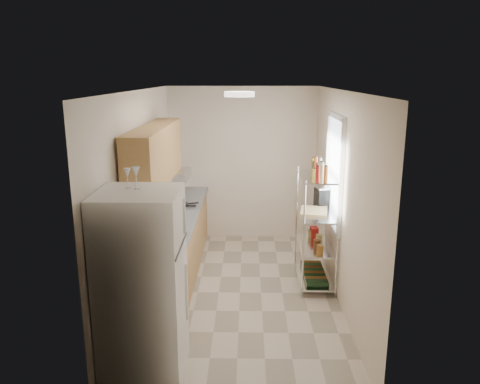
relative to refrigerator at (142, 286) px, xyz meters
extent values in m
cube|color=beige|center=(0.87, 1.68, -0.90)|extent=(2.50, 4.40, 0.01)
cube|color=white|center=(0.87, 1.68, 1.71)|extent=(2.50, 4.40, 0.01)
cube|color=beige|center=(0.87, 3.89, 0.41)|extent=(2.50, 0.01, 2.60)
cube|color=beige|center=(0.87, -0.52, 0.41)|extent=(2.50, 0.01, 2.60)
cube|color=beige|center=(-0.38, 1.68, 0.41)|extent=(0.01, 4.40, 2.60)
cube|color=beige|center=(2.12, 1.68, 0.41)|extent=(0.01, 4.40, 2.60)
cube|color=tan|center=(-0.05, 2.12, -0.46)|extent=(0.60, 3.48, 0.86)
cube|color=gray|center=(-0.03, 2.12, -0.01)|extent=(0.63, 3.51, 0.04)
cube|color=#B7BABC|center=(-0.07, 0.98, -0.02)|extent=(0.52, 0.44, 0.04)
cube|color=#B7BABC|center=(0.23, 3.48, -0.43)|extent=(0.01, 0.55, 0.72)
cube|color=tan|center=(-0.18, 1.78, 0.92)|extent=(0.33, 2.20, 0.72)
cube|color=#B7BABC|center=(-0.13, 2.58, 0.50)|extent=(0.50, 0.60, 0.12)
cube|color=white|center=(2.10, 2.03, 0.66)|extent=(0.06, 1.00, 1.46)
cube|color=silver|center=(1.88, 1.98, -0.79)|extent=(0.45, 0.90, 0.02)
cube|color=silver|center=(1.88, 1.98, -0.34)|extent=(0.45, 0.90, 0.02)
cube|color=silver|center=(1.88, 1.98, 0.11)|extent=(0.45, 0.90, 0.02)
cube|color=silver|center=(1.88, 1.98, 0.61)|extent=(0.45, 0.90, 0.02)
cylinder|color=silver|center=(1.66, 1.54, -0.12)|extent=(0.02, 0.02, 1.55)
cylinder|color=silver|center=(1.66, 2.42, -0.12)|extent=(0.02, 0.02, 1.55)
cylinder|color=silver|center=(2.09, 1.54, -0.12)|extent=(0.02, 0.02, 1.55)
cylinder|color=silver|center=(2.09, 2.42, -0.12)|extent=(0.02, 0.02, 1.55)
cylinder|color=white|center=(0.87, 1.38, 1.68)|extent=(0.34, 0.34, 0.05)
cube|color=white|center=(0.00, 0.00, 0.00)|extent=(0.74, 0.74, 1.79)
cylinder|color=white|center=(-0.06, 1.91, 0.11)|extent=(0.25, 0.25, 0.20)
cylinder|color=black|center=(-0.08, 2.59, 0.03)|extent=(0.27, 0.27, 0.05)
cylinder|color=black|center=(-0.01, 2.67, 0.03)|extent=(0.25, 0.25, 0.04)
cube|color=tan|center=(1.85, 2.00, 0.13)|extent=(0.41, 0.49, 0.03)
cube|color=black|center=(1.99, 2.31, 0.25)|extent=(0.19, 0.26, 0.27)
cube|color=#9E1913|center=(1.90, 2.26, -0.26)|extent=(0.11, 0.14, 0.16)
camera|label=1|loc=(0.97, -3.95, 1.89)|focal=35.00mm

